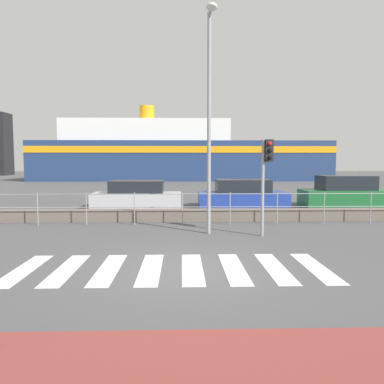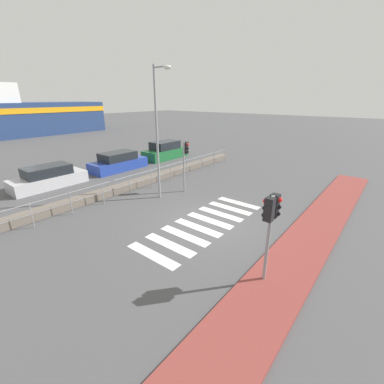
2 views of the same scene
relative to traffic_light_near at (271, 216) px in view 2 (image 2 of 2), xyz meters
name	(u,v)px [view 2 (image 2 of 2)]	position (x,y,z in m)	size (l,w,h in m)	color
ground_plane	(207,222)	(2.22, 3.73, -2.25)	(160.00, 160.00, 0.00)	#4C4C4F
sidewalk_brick	(299,252)	(2.22, -0.37, -2.19)	(24.00, 1.80, 0.12)	brown
crosswalk	(204,224)	(1.97, 3.73, -2.24)	(6.75, 2.40, 0.01)	silver
seawall	(121,188)	(2.22, 10.18, -2.02)	(23.17, 0.55, 0.46)	#6B6056
harbor_fence	(129,182)	(2.22, 9.30, -1.47)	(20.89, 0.04, 1.19)	gray
traffic_light_near	(271,216)	(0.00, 0.00, 0.00)	(0.58, 0.41, 2.84)	gray
traffic_light_far	(185,156)	(4.79, 7.21, -0.06)	(0.34, 0.32, 2.98)	gray
streetlamp	(159,122)	(3.06, 7.49, 1.96)	(0.32, 1.16, 6.89)	gray
parked_car_silver	(48,178)	(-0.04, 14.54, -1.67)	(4.41, 1.75, 1.36)	#BCBCC1
parked_car_blue	(118,162)	(5.28, 14.54, -1.65)	(4.45, 1.83, 1.40)	#233D9E
parked_car_green	(165,151)	(10.53, 14.54, -1.57)	(4.38, 1.83, 1.59)	#1E6633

